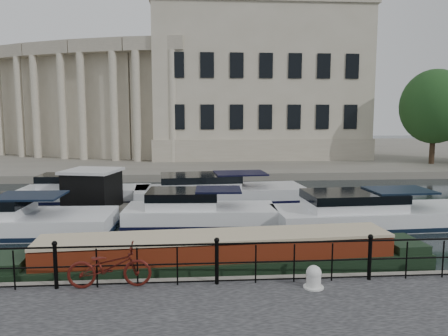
# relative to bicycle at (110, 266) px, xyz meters

# --- Properties ---
(ground_plane) EXTENTS (160.00, 160.00, 0.00)m
(ground_plane) POSITION_rel_bicycle_xyz_m (2.68, 2.26, -1.09)
(ground_plane) COLOR black
(ground_plane) RESTS_ON ground
(far_bank) EXTENTS (120.00, 42.00, 0.55)m
(far_bank) POSITION_rel_bicycle_xyz_m (2.68, 41.26, -0.82)
(far_bank) COLOR #6B665B
(far_bank) RESTS_ON ground_plane
(railing) EXTENTS (24.14, 0.14, 1.22)m
(railing) POSITION_rel_bicycle_xyz_m (2.68, 0.01, 0.11)
(railing) COLOR black
(railing) RESTS_ON near_quay
(civic_building) EXTENTS (53.55, 31.84, 16.85)m
(civic_building) POSITION_rel_bicycle_xyz_m (1.69, 36.97, 5.94)
(civic_building) COLOR #ADA38C
(civic_building) RESTS_ON far_bank
(bicycle) EXTENTS (2.10, 0.80, 1.09)m
(bicycle) POSITION_rel_bicycle_xyz_m (0.00, 0.00, 0.00)
(bicycle) COLOR #47120C
(bicycle) RESTS_ON near_quay
(mooring_bollard) EXTENTS (0.51, 0.51, 0.57)m
(mooring_bollard) POSITION_rel_bicycle_xyz_m (5.08, -0.41, -0.27)
(mooring_bollard) COLOR silver
(mooring_bollard) RESTS_ON near_quay
(narrowboat) EXTENTS (13.54, 2.64, 1.50)m
(narrowboat) POSITION_rel_bicycle_xyz_m (2.83, 2.31, -0.73)
(narrowboat) COLOR black
(narrowboat) RESTS_ON ground_plane
(harbour_hut) EXTENTS (3.94, 3.52, 2.21)m
(harbour_hut) POSITION_rel_bicycle_xyz_m (-2.87, 11.14, -0.14)
(harbour_hut) COLOR #6B665B
(harbour_hut) RESTS_ON ground_plane
(cabin_cruisers) EXTENTS (24.51, 9.48, 1.99)m
(cabin_cruisers) POSITION_rel_bicycle_xyz_m (1.53, 9.91, -0.73)
(cabin_cruisers) COLOR white
(cabin_cruisers) RESTS_ON ground_plane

